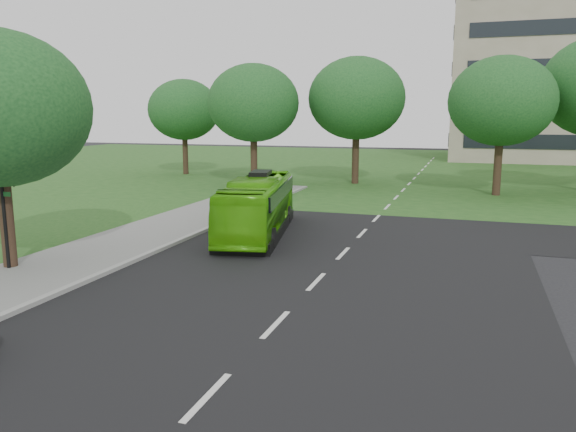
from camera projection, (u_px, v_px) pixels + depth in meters
The scene contains 8 objects.
ground at pixel (298, 301), 16.45m from camera, with size 160.00×160.00×0.00m, color black.
street_surfaces at pixel (392, 195), 37.84m from camera, with size 120.00×120.00×0.15m.
tree_park_a at pixel (253, 103), 42.68m from camera, with size 6.96×6.96×9.24m.
tree_park_b at pixel (357, 99), 43.48m from camera, with size 7.51×7.51×9.84m.
tree_park_c at pixel (502, 101), 37.02m from camera, with size 6.96×6.96×9.25m.
tree_park_f at pixel (184, 110), 50.76m from camera, with size 6.43×6.43×8.59m.
bus at pixel (258, 206), 25.57m from camera, with size 2.19×9.38×2.61m, color #4BBB0E.
traffic_light at pixel (6, 201), 19.05m from camera, with size 0.69×0.21×4.28m.
Camera 1 is at (4.61, -15.05, 5.38)m, focal length 35.00 mm.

